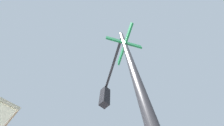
{
  "coord_description": "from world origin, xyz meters",
  "views": [
    {
      "loc": [
        -7.35,
        -7.7,
        1.13
      ],
      "look_at": [
        -6.33,
        -6.62,
        4.18
      ],
      "focal_mm": 18.41,
      "sensor_mm": 36.0,
      "label": 1
    }
  ],
  "objects": [
    {
      "name": "traffic_signal_near",
      "position": [
        -6.05,
        -6.38,
        3.69
      ],
      "size": [
        1.63,
        2.65,
        5.22
      ],
      "color": "black",
      "rests_on": "ground_plane"
    }
  ]
}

